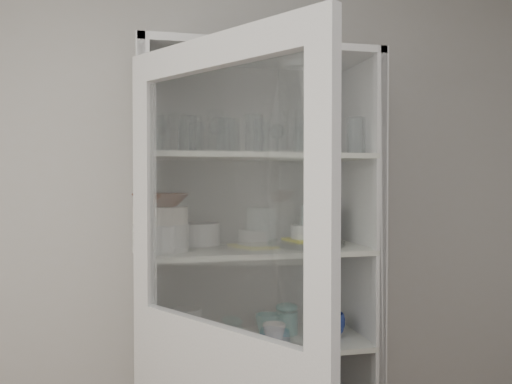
{
  "coord_description": "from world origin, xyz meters",
  "views": [
    {
      "loc": [
        -0.33,
        -0.99,
        1.55
      ],
      "look_at": [
        0.2,
        1.27,
        1.5
      ],
      "focal_mm": 38.0,
      "sensor_mm": 36.0,
      "label": 1
    }
  ],
  "objects_px": {
    "cream_bowl": "(161,215)",
    "terracotta_bowl": "(161,200)",
    "plate_stack_back": "(197,234)",
    "white_canister": "(187,325)",
    "goblet_3": "(310,139)",
    "glass_platter": "(306,243)",
    "pantry_cabinet": "(253,317)",
    "grey_bowl_stack": "(315,225)",
    "yellow_trivet": "(307,240)",
    "teal_jar": "(287,320)",
    "mug_blue": "(330,325)",
    "goblet_1": "(218,134)",
    "plate_stack_front": "(161,237)",
    "goblet_0": "(158,134)",
    "white_ramekin": "(307,232)",
    "goblet_2": "(277,138)",
    "mug_teal": "(267,325)",
    "mug_white": "(274,334)"
  },
  "relations": [
    {
      "from": "mug_blue",
      "to": "white_canister",
      "type": "xyz_separation_m",
      "value": [
        -0.62,
        0.06,
        0.02
      ]
    },
    {
      "from": "pantry_cabinet",
      "to": "cream_bowl",
      "type": "height_order",
      "value": "pantry_cabinet"
    },
    {
      "from": "goblet_1",
      "to": "plate_stack_front",
      "type": "height_order",
      "value": "goblet_1"
    },
    {
      "from": "goblet_3",
      "to": "teal_jar",
      "type": "xyz_separation_m",
      "value": [
        -0.12,
        -0.03,
        -0.82
      ]
    },
    {
      "from": "teal_jar",
      "to": "white_canister",
      "type": "height_order",
      "value": "white_canister"
    },
    {
      "from": "goblet_3",
      "to": "terracotta_bowl",
      "type": "xyz_separation_m",
      "value": [
        -0.68,
        -0.11,
        -0.27
      ]
    },
    {
      "from": "pantry_cabinet",
      "to": "glass_platter",
      "type": "height_order",
      "value": "pantry_cabinet"
    },
    {
      "from": "plate_stack_back",
      "to": "white_ramekin",
      "type": "bearing_deg",
      "value": -15.43
    },
    {
      "from": "yellow_trivet",
      "to": "mug_blue",
      "type": "xyz_separation_m",
      "value": [
        0.09,
        -0.05,
        -0.37
      ]
    },
    {
      "from": "plate_stack_back",
      "to": "glass_platter",
      "type": "height_order",
      "value": "plate_stack_back"
    },
    {
      "from": "goblet_0",
      "to": "glass_platter",
      "type": "height_order",
      "value": "goblet_0"
    },
    {
      "from": "pantry_cabinet",
      "to": "mug_teal",
      "type": "bearing_deg",
      "value": -31.63
    },
    {
      "from": "terracotta_bowl",
      "to": "glass_platter",
      "type": "height_order",
      "value": "terracotta_bowl"
    },
    {
      "from": "plate_stack_back",
      "to": "white_canister",
      "type": "xyz_separation_m",
      "value": [
        -0.06,
        -0.12,
        -0.38
      ]
    },
    {
      "from": "goblet_3",
      "to": "mug_blue",
      "type": "relative_size",
      "value": 1.14
    },
    {
      "from": "pantry_cabinet",
      "to": "grey_bowl_stack",
      "type": "xyz_separation_m",
      "value": [
        0.27,
        -0.05,
        0.41
      ]
    },
    {
      "from": "cream_bowl",
      "to": "terracotta_bowl",
      "type": "xyz_separation_m",
      "value": [
        0.0,
        0.0,
        0.06
      ]
    },
    {
      "from": "cream_bowl",
      "to": "teal_jar",
      "type": "xyz_separation_m",
      "value": [
        0.56,
        0.09,
        -0.49
      ]
    },
    {
      "from": "goblet_3",
      "to": "mug_white",
      "type": "xyz_separation_m",
      "value": [
        -0.21,
        -0.17,
        -0.83
      ]
    },
    {
      "from": "glass_platter",
      "to": "pantry_cabinet",
      "type": "bearing_deg",
      "value": 166.93
    },
    {
      "from": "plate_stack_back",
      "to": "cream_bowl",
      "type": "height_order",
      "value": "cream_bowl"
    },
    {
      "from": "white_ramekin",
      "to": "cream_bowl",
      "type": "bearing_deg",
      "value": -175.92
    },
    {
      "from": "goblet_0",
      "to": "yellow_trivet",
      "type": "height_order",
      "value": "goblet_0"
    },
    {
      "from": "plate_stack_front",
      "to": "mug_teal",
      "type": "height_order",
      "value": "plate_stack_front"
    },
    {
      "from": "teal_jar",
      "to": "mug_white",
      "type": "bearing_deg",
      "value": -124.12
    },
    {
      "from": "plate_stack_front",
      "to": "yellow_trivet",
      "type": "relative_size",
      "value": 1.37
    },
    {
      "from": "yellow_trivet",
      "to": "white_canister",
      "type": "distance_m",
      "value": 0.63
    },
    {
      "from": "white_ramekin",
      "to": "teal_jar",
      "type": "distance_m",
      "value": 0.41
    },
    {
      "from": "pantry_cabinet",
      "to": "mug_teal",
      "type": "xyz_separation_m",
      "value": [
        0.06,
        -0.04,
        -0.03
      ]
    },
    {
      "from": "terracotta_bowl",
      "to": "yellow_trivet",
      "type": "height_order",
      "value": "terracotta_bowl"
    },
    {
      "from": "goblet_1",
      "to": "goblet_0",
      "type": "bearing_deg",
      "value": 177.75
    },
    {
      "from": "goblet_3",
      "to": "cream_bowl",
      "type": "xyz_separation_m",
      "value": [
        -0.68,
        -0.11,
        -0.33
      ]
    },
    {
      "from": "white_ramekin",
      "to": "white_canister",
      "type": "relative_size",
      "value": 0.96
    },
    {
      "from": "goblet_2",
      "to": "yellow_trivet",
      "type": "xyz_separation_m",
      "value": [
        0.11,
        -0.11,
        -0.45
      ]
    },
    {
      "from": "yellow_trivet",
      "to": "mug_teal",
      "type": "bearing_deg",
      "value": 174.01
    },
    {
      "from": "cream_bowl",
      "to": "mug_blue",
      "type": "relative_size",
      "value": 1.66
    },
    {
      "from": "mug_white",
      "to": "terracotta_bowl",
      "type": "bearing_deg",
      "value": 148.8
    },
    {
      "from": "plate_stack_back",
      "to": "white_ramekin",
      "type": "relative_size",
      "value": 1.46
    },
    {
      "from": "terracotta_bowl",
      "to": "mug_teal",
      "type": "relative_size",
      "value": 2.14
    },
    {
      "from": "white_ramekin",
      "to": "mug_blue",
      "type": "xyz_separation_m",
      "value": [
        0.09,
        -0.05,
        -0.41
      ]
    },
    {
      "from": "plate_stack_back",
      "to": "plate_stack_front",
      "type": "bearing_deg",
      "value": -134.1
    },
    {
      "from": "goblet_3",
      "to": "glass_platter",
      "type": "bearing_deg",
      "value": -117.92
    },
    {
      "from": "white_canister",
      "to": "grey_bowl_stack",
      "type": "bearing_deg",
      "value": -0.87
    },
    {
      "from": "plate_stack_front",
      "to": "plate_stack_back",
      "type": "xyz_separation_m",
      "value": [
        0.17,
        0.17,
        -0.01
      ]
    },
    {
      "from": "yellow_trivet",
      "to": "teal_jar",
      "type": "xyz_separation_m",
      "value": [
        -0.08,
        0.04,
        -0.36
      ]
    },
    {
      "from": "plate_stack_front",
      "to": "mug_blue",
      "type": "bearing_deg",
      "value": -0.34
    },
    {
      "from": "goblet_2",
      "to": "mug_teal",
      "type": "height_order",
      "value": "goblet_2"
    },
    {
      "from": "yellow_trivet",
      "to": "teal_jar",
      "type": "distance_m",
      "value": 0.38
    },
    {
      "from": "mug_white",
      "to": "yellow_trivet",
      "type": "bearing_deg",
      "value": 5.63
    },
    {
      "from": "cream_bowl",
      "to": "goblet_3",
      "type": "bearing_deg",
      "value": 9.63
    }
  ]
}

